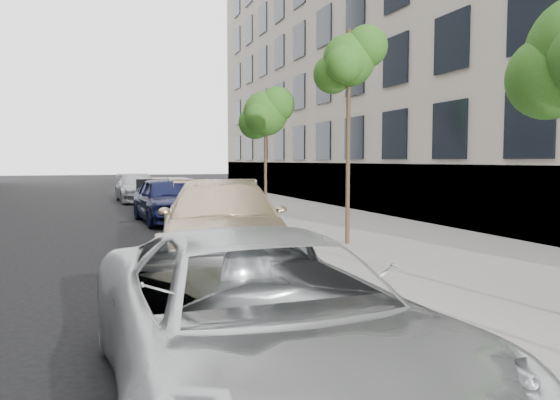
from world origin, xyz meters
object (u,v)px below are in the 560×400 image
suv (222,224)px  sedan_blue (167,200)px  tree_far (266,113)px  minivan (262,325)px  tree_mid (350,61)px  sedan_black (153,195)px  sedan_rear (138,188)px

suv → sedan_blue: 8.23m
tree_far → minivan: 14.90m
tree_mid → sedan_black: bearing=105.5°
suv → tree_far: bearing=75.9°
tree_mid → sedan_rear: bearing=101.8°
tree_mid → minivan: (-4.42, -7.41, -3.68)m
tree_far → minivan: (-4.42, -13.91, -2.98)m
tree_far → minivan: tree_far is taller
tree_mid → suv: size_ratio=0.86×
sedan_black → sedan_blue: bearing=-86.4°
suv → sedan_rear: bearing=100.2°
tree_mid → sedan_rear: size_ratio=1.03×
tree_mid → sedan_blue: tree_mid is taller
sedan_blue → sedan_rear: sedan_blue is taller
sedan_blue → sedan_black: size_ratio=1.15×
tree_mid → sedan_blue: size_ratio=1.11×
sedan_blue → suv: bearing=-93.9°
tree_mid → suv: bearing=-161.0°
tree_far → suv: (-3.33, -7.64, -2.88)m
sedan_black → minivan: bearing=-89.3°
suv → tree_mid: bearing=28.4°
tree_far → sedan_blue: (-3.36, 0.59, -2.95)m
tree_mid → sedan_blue: 8.65m
tree_mid → tree_far: 6.54m
minivan → sedan_blue: (1.06, 14.50, 0.03)m
tree_mid → tree_far: size_ratio=1.13×
suv → sedan_black: 13.13m
minivan → sedan_rear: (0.85, 24.46, -0.04)m
tree_far → sedan_rear: tree_far is taller
tree_far → sedan_black: size_ratio=1.13×
minivan → sedan_rear: minivan is taller
sedan_rear → sedan_blue: bearing=-91.3°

